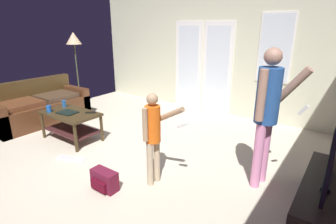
# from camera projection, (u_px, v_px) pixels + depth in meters

# --- Properties ---
(ground_plane) EXTENTS (6.12, 5.60, 0.02)m
(ground_plane) POSITION_uv_depth(u_px,v_px,m) (123.00, 153.00, 4.07)
(ground_plane) COLOR beige
(wall_back_with_doors) EXTENTS (6.12, 0.09, 2.69)m
(wall_back_with_doors) POSITION_uv_depth(u_px,v_px,m) (210.00, 53.00, 5.77)
(wall_back_with_doors) COLOR beige
(wall_back_with_doors) RESTS_ON ground_plane
(leather_couch) EXTENTS (0.88, 1.84, 0.83)m
(leather_couch) POSITION_uv_depth(u_px,v_px,m) (38.00, 108.00, 5.32)
(leather_couch) COLOR #512E1A
(leather_couch) RESTS_ON ground_plane
(coffee_table) EXTENTS (1.00, 0.58, 0.49)m
(coffee_table) POSITION_uv_depth(u_px,v_px,m) (71.00, 120.00, 4.45)
(coffee_table) COLOR #392B17
(coffee_table) RESTS_ON ground_plane
(tv_stand) EXTENTS (0.43, 1.40, 0.40)m
(tv_stand) POSITION_uv_depth(u_px,v_px,m) (323.00, 201.00, 2.63)
(tv_stand) COLOR black
(tv_stand) RESTS_ON ground_plane
(flat_screen_tv) EXTENTS (0.08, 1.07, 0.75)m
(flat_screen_tv) POSITION_uv_depth(u_px,v_px,m) (335.00, 148.00, 2.46)
(flat_screen_tv) COLOR black
(flat_screen_tv) RESTS_ON tv_stand
(person_adult) EXTENTS (0.55, 0.45, 1.66)m
(person_adult) POSITION_uv_depth(u_px,v_px,m) (268.00, 107.00, 2.97)
(person_adult) COLOR pink
(person_adult) RESTS_ON ground_plane
(person_child) EXTENTS (0.51, 0.31, 1.16)m
(person_child) POSITION_uv_depth(u_px,v_px,m) (154.00, 131.00, 3.08)
(person_child) COLOR tan
(person_child) RESTS_ON ground_plane
(floor_lamp) EXTENTS (0.35, 0.35, 1.75)m
(floor_lamp) POSITION_uv_depth(u_px,v_px,m) (74.00, 42.00, 6.03)
(floor_lamp) COLOR #2A2431
(floor_lamp) RESTS_ON ground_plane
(backpack) EXTENTS (0.34, 0.19, 0.25)m
(backpack) POSITION_uv_depth(u_px,v_px,m) (104.00, 180.00, 3.13)
(backpack) COLOR maroon
(backpack) RESTS_ON ground_plane
(loose_keyboard) EXTENTS (0.46, 0.29, 0.02)m
(loose_keyboard) POSITION_uv_depth(u_px,v_px,m) (71.00, 159.00, 3.87)
(loose_keyboard) COLOR white
(loose_keyboard) RESTS_ON ground_plane
(laptop_closed) EXTENTS (0.34, 0.27, 0.02)m
(laptop_closed) POSITION_uv_depth(u_px,v_px,m) (67.00, 112.00, 4.37)
(laptop_closed) COLOR black
(laptop_closed) RESTS_ON coffee_table
(cup_near_edge) EXTENTS (0.08, 0.08, 0.12)m
(cup_near_edge) POSITION_uv_depth(u_px,v_px,m) (49.00, 109.00, 4.40)
(cup_near_edge) COLOR #194CA1
(cup_near_edge) RESTS_ON coffee_table
(cup_by_laptop) EXTENTS (0.07, 0.07, 0.12)m
(cup_by_laptop) POSITION_uv_depth(u_px,v_px,m) (64.00, 104.00, 4.69)
(cup_by_laptop) COLOR #235593
(cup_by_laptop) RESTS_ON coffee_table
(tv_remote_black) EXTENTS (0.16, 0.15, 0.02)m
(tv_remote_black) POSITION_uv_depth(u_px,v_px,m) (91.00, 112.00, 4.37)
(tv_remote_black) COLOR black
(tv_remote_black) RESTS_ON coffee_table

